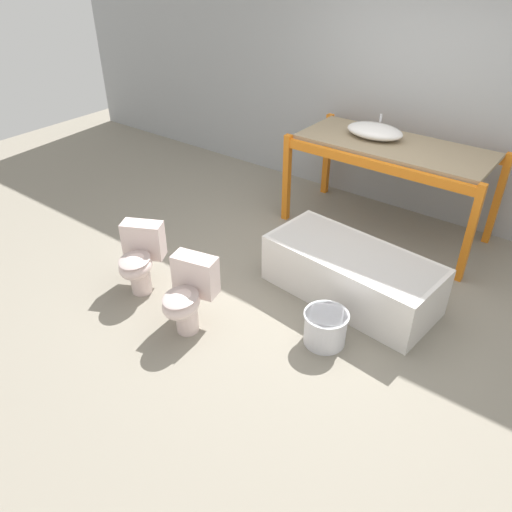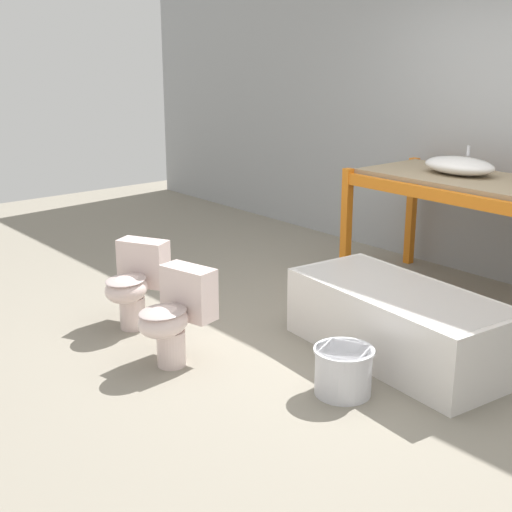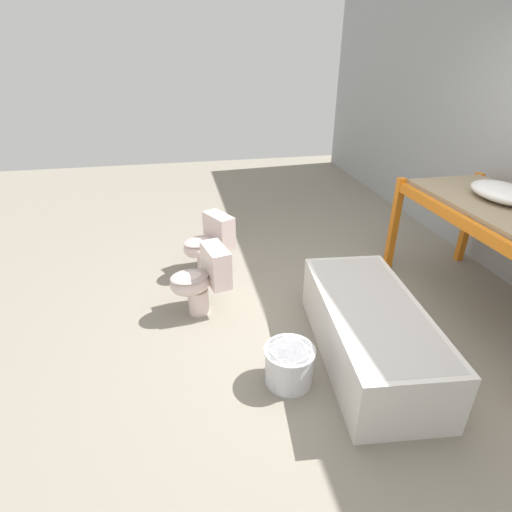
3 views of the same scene
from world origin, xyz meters
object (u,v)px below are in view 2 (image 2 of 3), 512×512
at_px(toilet_far, 135,281).
at_px(sink_basin, 459,166).
at_px(bathtub_main, 399,318).
at_px(toilet_near, 175,313).
at_px(bucket_white, 343,370).

bearing_deg(toilet_far, sink_basin, 39.24).
distance_m(sink_basin, toilet_far, 2.68).
xyz_separation_m(sink_basin, bathtub_main, (0.53, -1.32, -0.79)).
bearing_deg(toilet_near, toilet_far, 156.94).
bearing_deg(sink_basin, bathtub_main, -67.96).
bearing_deg(bathtub_main, sink_basin, 117.87).
relative_size(bathtub_main, bucket_white, 4.43).
relative_size(toilet_far, bucket_white, 1.72).
height_order(toilet_near, bucket_white, toilet_near).
bearing_deg(toilet_near, bathtub_main, 41.18).
xyz_separation_m(sink_basin, toilet_near, (-0.31, -2.50, -0.72)).
xyz_separation_m(toilet_near, bucket_white, (0.98, 0.52, -0.19)).
distance_m(sink_basin, bathtub_main, 1.63).
bearing_deg(sink_basin, toilet_far, -113.44).
relative_size(sink_basin, toilet_far, 0.97).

